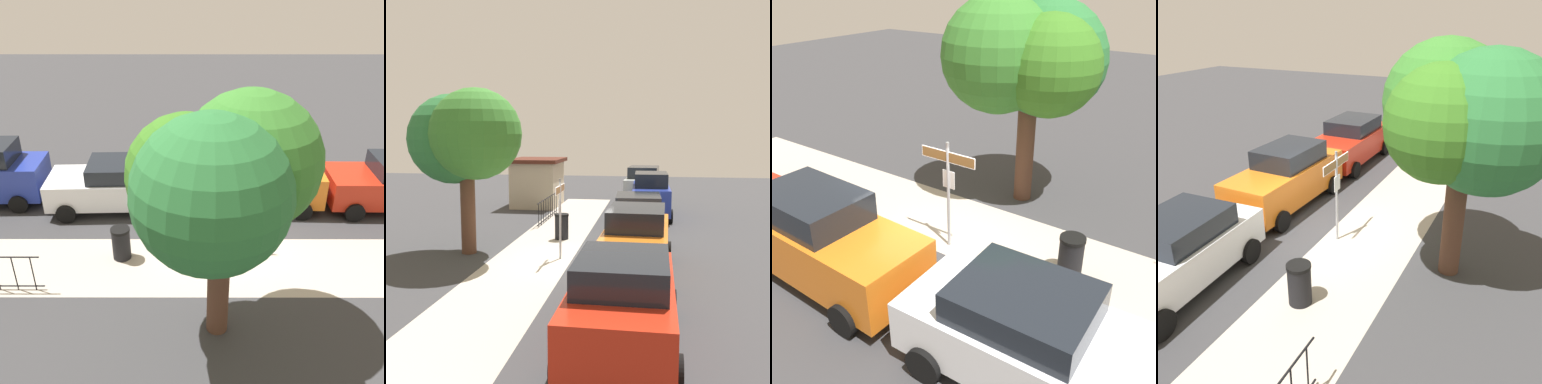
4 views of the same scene
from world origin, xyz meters
TOP-DOWN VIEW (x-y plane):
  - ground_plane at (0.00, 0.00)m, footprint 60.00×60.00m
  - sidewalk_strip at (2.00, 1.30)m, footprint 24.00×2.60m
  - street_sign at (0.11, 0.40)m, footprint 1.44×0.07m
  - shade_tree at (0.38, 3.55)m, footprint 3.98×4.08m
  - car_orange at (-1.25, -2.10)m, footprint 4.60×2.08m
  - car_white at (3.55, -1.99)m, footprint 4.42×2.22m
  - trash_bin at (2.95, 0.90)m, footprint 0.55×0.55m

SIDE VIEW (x-z plane):
  - ground_plane at x=0.00m, z-range 0.00..0.00m
  - sidewalk_strip at x=2.00m, z-range 0.00..0.00m
  - trash_bin at x=2.95m, z-range 0.00..0.98m
  - car_white at x=3.55m, z-range 0.02..1.75m
  - car_orange at x=-1.25m, z-range 0.00..1.99m
  - street_sign at x=0.11m, z-range 0.51..3.12m
  - shade_tree at x=0.38m, z-range 1.15..6.63m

